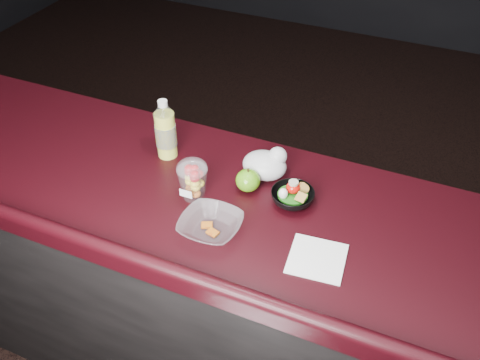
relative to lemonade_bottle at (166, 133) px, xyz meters
The scene contains 8 objects.
counter 0.69m from the lemonade_bottle, 23.58° to the right, with size 4.06×0.71×1.02m.
lemonade_bottle is the anchor object (origin of this frame).
fruit_cup 0.25m from the lemonade_bottle, 40.97° to the right, with size 0.10×0.10×0.14m.
green_apple 0.35m from the lemonade_bottle, 10.28° to the right, with size 0.08×0.08×0.09m.
plastic_bag 0.37m from the lemonade_bottle, ahead, with size 0.15×0.13×0.11m.
snack_bowl 0.50m from the lemonade_bottle, ahead, with size 0.15×0.15×0.08m.
takeout_bowl 0.43m from the lemonade_bottle, 42.76° to the right, with size 0.19×0.19×0.05m.
paper_napkin 0.70m from the lemonade_bottle, 22.65° to the right, with size 0.16×0.16×0.00m, color white.
Camera 1 is at (0.54, -0.88, 2.18)m, focal length 40.00 mm.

